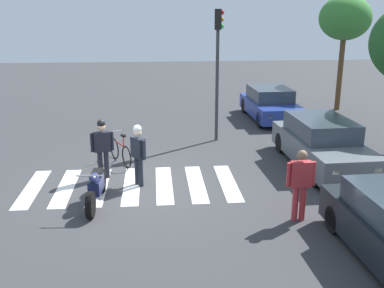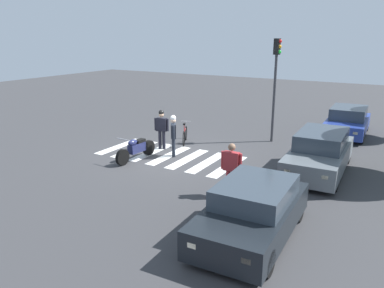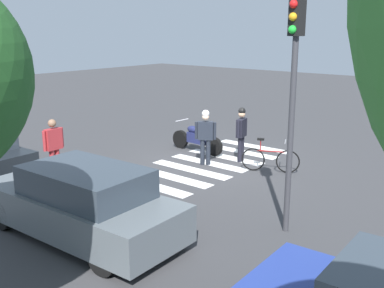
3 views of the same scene
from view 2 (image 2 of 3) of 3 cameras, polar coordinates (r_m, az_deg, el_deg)
name	(u,v)px [view 2 (image 2 of 3)]	position (r m, az deg, el deg)	size (l,w,h in m)	color
ground_plane	(169,155)	(15.94, -3.42, -1.72)	(60.00, 60.00, 0.00)	#38383A
police_motorcycle	(136,149)	(15.39, -8.36, -0.74)	(2.20, 0.62, 1.04)	black
leaning_bicycle	(185,135)	(17.63, -1.07, 1.34)	(1.56, 0.78, 1.01)	black
officer_on_foot	(173,133)	(15.57, -2.80, 1.66)	(0.56, 0.43, 1.73)	#1E232D
officer_by_motorcycle	(162,127)	(16.64, -4.57, 2.61)	(0.30, 0.65, 1.75)	black
pedestrian_bystander	(231,166)	(11.75, 5.89, -3.34)	(0.23, 0.68, 1.70)	#B22D33
crosswalk_stripes	(169,155)	(15.94, -3.42, -1.71)	(2.80, 5.85, 0.01)	silver
car_blue_hatchback	(347,122)	(20.66, 22.25, 3.12)	(4.16, 1.99, 1.38)	black
car_grey_coupe	(320,153)	(14.62, 18.58, -1.29)	(4.66, 1.98, 1.49)	black
car_black_suv	(253,211)	(9.66, 9.05, -9.94)	(4.14, 2.03, 1.37)	black
traffic_light_pole	(276,75)	(17.83, 12.42, 10.10)	(0.27, 0.34, 4.70)	#38383D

